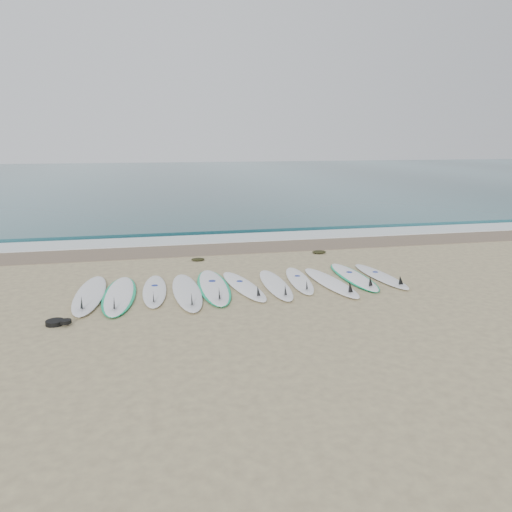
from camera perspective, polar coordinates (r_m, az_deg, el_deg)
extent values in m
plane|color=tan|center=(11.19, -1.34, -3.58)|extent=(120.00, 120.00, 0.00)
cube|color=#205159|center=(43.18, -9.76, 8.82)|extent=(120.00, 55.00, 0.03)
cube|color=#715E4A|center=(15.10, -4.34, 0.87)|extent=(120.00, 1.80, 0.01)
cube|color=silver|center=(16.46, -5.03, 1.94)|extent=(120.00, 1.40, 0.04)
cube|color=#205159|center=(17.92, -5.66, 2.96)|extent=(120.00, 1.00, 0.10)
ellipsoid|color=white|center=(11.10, -18.46, -4.16)|extent=(0.69, 2.87, 0.09)
cone|color=black|center=(10.06, -19.31, -5.01)|extent=(0.25, 0.31, 0.30)
ellipsoid|color=white|center=(10.89, -15.35, -4.28)|extent=(0.69, 2.80, 0.09)
ellipsoid|color=#06B26C|center=(10.89, -15.35, -4.32)|extent=(0.78, 2.82, 0.06)
cone|color=black|center=(9.88, -15.91, -5.14)|extent=(0.25, 0.31, 0.30)
ellipsoid|color=white|center=(11.04, -11.52, -3.86)|extent=(0.60, 2.45, 0.08)
cone|color=black|center=(10.15, -11.64, -4.55)|extent=(0.22, 0.27, 0.26)
cylinder|color=navy|center=(11.25, -11.51, -3.31)|extent=(0.15, 0.15, 0.01)
ellipsoid|color=silver|center=(10.83, -7.92, -4.02)|extent=(0.63, 2.81, 0.09)
cone|color=black|center=(9.81, -7.36, -4.85)|extent=(0.24, 0.30, 0.30)
ellipsoid|color=white|center=(11.12, -4.88, -3.47)|extent=(0.64, 2.83, 0.09)
ellipsoid|color=#06B26C|center=(11.12, -4.88, -3.50)|extent=(0.73, 2.85, 0.06)
cone|color=black|center=(10.10, -4.23, -4.23)|extent=(0.24, 0.30, 0.30)
cylinder|color=navy|center=(11.37, -5.04, -2.85)|extent=(0.17, 0.17, 0.01)
ellipsoid|color=white|center=(11.15, -1.48, -3.41)|extent=(0.89, 2.54, 0.08)
cone|color=black|center=(10.29, 0.23, -4.00)|extent=(0.25, 0.29, 0.27)
cylinder|color=navy|center=(11.35, -1.88, -2.89)|extent=(0.16, 0.16, 0.01)
ellipsoid|color=white|center=(11.25, 2.22, -3.25)|extent=(0.58, 2.51, 0.08)
cone|color=black|center=(10.36, 3.37, -3.89)|extent=(0.22, 0.27, 0.27)
ellipsoid|color=white|center=(11.63, 4.95, -2.75)|extent=(0.73, 2.35, 0.07)
cone|color=black|center=(10.80, 5.83, -3.30)|extent=(0.22, 0.27, 0.25)
cylinder|color=navy|center=(11.83, 4.75, -2.28)|extent=(0.15, 0.15, 0.01)
ellipsoid|color=white|center=(11.54, 8.44, -2.96)|extent=(0.78, 2.63, 0.08)
cone|color=black|center=(10.69, 10.71, -3.52)|extent=(0.24, 0.30, 0.28)
ellipsoid|color=white|center=(12.10, 11.05, -2.31)|extent=(0.53, 2.54, 0.08)
ellipsoid|color=#06B26C|center=(12.10, 11.05, -2.33)|extent=(0.62, 2.56, 0.06)
cone|color=black|center=(11.25, 12.93, -2.81)|extent=(0.22, 0.27, 0.27)
cylinder|color=navy|center=(12.31, 10.62, -1.82)|extent=(0.15, 0.15, 0.01)
ellipsoid|color=silver|center=(12.29, 13.99, -2.23)|extent=(0.65, 2.40, 0.08)
cone|color=black|center=(11.55, 16.18, -2.65)|extent=(0.22, 0.27, 0.25)
cylinder|color=navy|center=(12.47, 13.48, -1.79)|extent=(0.15, 0.15, 0.01)
ellipsoid|color=black|center=(13.67, -6.66, -0.38)|extent=(0.36, 0.28, 0.07)
ellipsoid|color=black|center=(14.55, 7.22, 0.46)|extent=(0.41, 0.32, 0.08)
cylinder|color=black|center=(9.68, -22.00, -7.06)|extent=(0.32, 0.32, 0.08)
cylinder|color=black|center=(9.54, -20.93, -7.00)|extent=(0.20, 0.20, 0.06)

